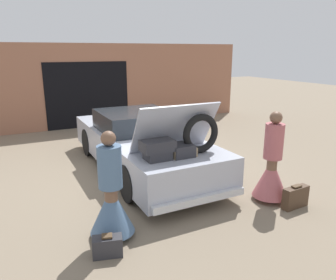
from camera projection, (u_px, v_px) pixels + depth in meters
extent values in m
plane|color=#7F705B|center=(141.00, 168.00, 7.37)|extent=(40.00, 40.00, 0.00)
cube|color=#9E664C|center=(87.00, 86.00, 11.08)|extent=(12.00, 0.12, 2.80)
cube|color=black|center=(88.00, 95.00, 11.09)|extent=(2.80, 0.02, 2.20)
cube|color=#B2B7C6|center=(141.00, 147.00, 7.23)|extent=(1.77, 4.83, 0.66)
cube|color=#1E2328|center=(135.00, 120.00, 7.34)|extent=(1.56, 1.55, 0.42)
cylinder|color=black|center=(88.00, 142.00, 8.21)|extent=(0.18, 0.67, 0.67)
cylinder|color=black|center=(148.00, 135.00, 8.92)|extent=(0.18, 0.67, 0.67)
cylinder|color=black|center=(129.00, 183.00, 5.68)|extent=(0.18, 0.67, 0.67)
cylinder|color=black|center=(208.00, 169.00, 6.39)|extent=(0.18, 0.67, 0.67)
cube|color=silver|center=(200.00, 200.00, 5.18)|extent=(1.68, 0.10, 0.12)
cube|color=#B2B7C6|center=(175.00, 128.00, 5.66)|extent=(1.50, 0.55, 0.88)
cube|color=#2D2D33|center=(158.00, 155.00, 5.34)|extent=(0.41, 0.32, 0.15)
cube|color=#2D2D33|center=(181.00, 150.00, 5.52)|extent=(0.38, 0.39, 0.21)
cube|color=#2D2D33|center=(158.00, 146.00, 5.30)|extent=(0.54, 0.35, 0.18)
cube|color=#9E8460|center=(182.00, 152.00, 5.54)|extent=(0.43, 0.33, 0.15)
torus|color=black|center=(201.00, 134.00, 5.63)|extent=(0.69, 0.12, 0.69)
cylinder|color=brown|center=(112.00, 212.00, 4.60)|extent=(0.18, 0.18, 0.75)
cone|color=slate|center=(112.00, 209.00, 4.59)|extent=(0.63, 0.63, 0.68)
cylinder|color=slate|center=(110.00, 167.00, 4.42)|extent=(0.33, 0.33, 0.59)
sphere|color=brown|center=(108.00, 138.00, 4.31)|extent=(0.20, 0.20, 0.20)
cylinder|color=brown|center=(271.00, 179.00, 5.73)|extent=(0.18, 0.18, 0.77)
cone|color=#B25B60|center=(271.00, 177.00, 5.72)|extent=(0.61, 0.61, 0.69)
cylinder|color=#B25B60|center=(274.00, 141.00, 5.55)|extent=(0.32, 0.32, 0.61)
sphere|color=brown|center=(276.00, 118.00, 5.44)|extent=(0.21, 0.21, 0.21)
cube|color=#2D2D33|center=(108.00, 246.00, 4.21)|extent=(0.42, 0.28, 0.26)
cube|color=#4C3823|center=(107.00, 236.00, 4.17)|extent=(0.16, 0.15, 0.02)
cube|color=#473323|center=(295.00, 197.00, 5.50)|extent=(0.51, 0.18, 0.36)
cube|color=#4C3823|center=(297.00, 186.00, 5.44)|extent=(0.18, 0.10, 0.02)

